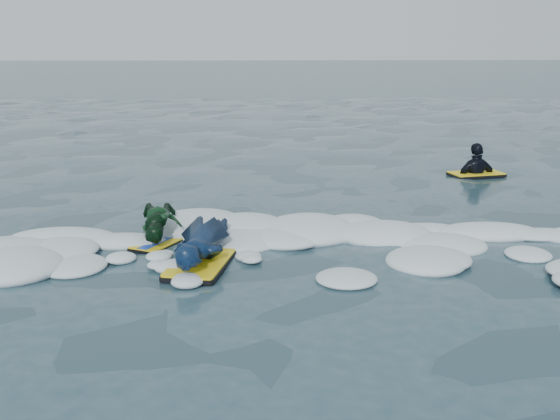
# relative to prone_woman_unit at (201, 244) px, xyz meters

# --- Properties ---
(ground) EXTENTS (120.00, 120.00, 0.00)m
(ground) POSITION_rel_prone_woman_unit_xyz_m (0.27, -0.55, -0.22)
(ground) COLOR #18333A
(ground) RESTS_ON ground
(foam_band) EXTENTS (12.00, 3.10, 0.30)m
(foam_band) POSITION_rel_prone_woman_unit_xyz_m (0.27, 0.49, -0.22)
(foam_band) COLOR silver
(foam_band) RESTS_ON ground
(prone_woman_unit) EXTENTS (0.82, 1.72, 0.43)m
(prone_woman_unit) POSITION_rel_prone_woman_unit_xyz_m (0.00, 0.00, 0.00)
(prone_woman_unit) COLOR black
(prone_woman_unit) RESTS_ON ground
(prone_child_unit) EXTENTS (0.72, 1.22, 0.45)m
(prone_child_unit) POSITION_rel_prone_woman_unit_xyz_m (-0.59, 0.84, 0.01)
(prone_child_unit) COLOR black
(prone_child_unit) RESTS_ON ground
(waiting_rider_unit) EXTENTS (1.09, 0.76, 1.48)m
(waiting_rider_unit) POSITION_rel_prone_woman_unit_xyz_m (4.70, 4.89, -0.32)
(waiting_rider_unit) COLOR black
(waiting_rider_unit) RESTS_ON ground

